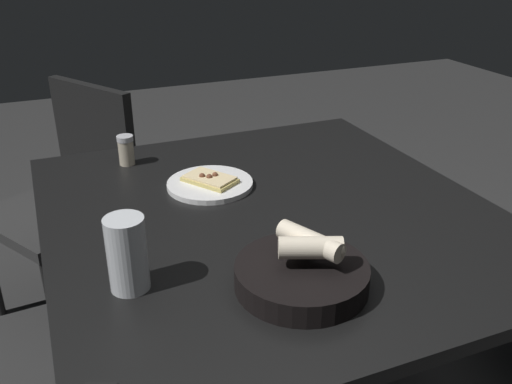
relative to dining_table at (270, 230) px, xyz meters
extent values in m
cube|color=black|center=(0.00, 0.00, 0.04)|extent=(1.06, 1.13, 0.03)
cylinder|color=black|center=(-0.47, -0.51, -0.32)|extent=(0.04, 0.04, 0.70)
cylinder|color=black|center=(0.47, -0.51, -0.32)|extent=(0.04, 0.04, 0.70)
cylinder|color=white|center=(0.09, -0.19, 0.06)|extent=(0.23, 0.23, 0.01)
cube|color=tan|center=(0.09, -0.19, 0.07)|extent=(0.14, 0.16, 0.01)
cube|color=beige|center=(0.09, -0.19, 0.08)|extent=(0.13, 0.15, 0.01)
sphere|color=brown|center=(0.08, -0.19, 0.09)|extent=(0.02, 0.02, 0.02)
sphere|color=brown|center=(0.11, -0.19, 0.09)|extent=(0.02, 0.02, 0.02)
sphere|color=brown|center=(0.10, -0.18, 0.09)|extent=(0.02, 0.02, 0.02)
cylinder|color=black|center=(0.07, 0.32, 0.08)|extent=(0.26, 0.26, 0.05)
cylinder|color=beige|center=(0.06, 0.33, 0.14)|extent=(0.13, 0.08, 0.04)
cylinder|color=beige|center=(0.05, 0.30, 0.15)|extent=(0.09, 0.14, 0.04)
cylinder|color=#9F2114|center=(0.13, 0.30, 0.08)|extent=(0.06, 0.06, 0.03)
cylinder|color=silver|center=(0.38, 0.19, 0.13)|extent=(0.08, 0.08, 0.15)
cylinder|color=gold|center=(0.38, 0.19, 0.08)|extent=(0.07, 0.07, 0.05)
cylinder|color=#BFB299|center=(0.27, -0.43, 0.09)|extent=(0.04, 0.04, 0.07)
cylinder|color=maroon|center=(0.27, -0.43, 0.08)|extent=(0.04, 0.04, 0.04)
cylinder|color=#B7B7BC|center=(0.27, -0.43, 0.14)|extent=(0.05, 0.05, 0.01)
cube|color=#292929|center=(0.48, -0.82, -0.26)|extent=(0.60, 0.60, 0.04)
cube|color=black|center=(0.31, -0.92, -0.03)|extent=(0.24, 0.38, 0.42)
cylinder|color=black|center=(0.55, -0.56, -0.48)|extent=(0.03, 0.03, 0.40)
cylinder|color=black|center=(0.41, -1.08, -0.48)|extent=(0.03, 0.03, 0.40)
cylinder|color=black|center=(0.22, -0.75, -0.48)|extent=(0.03, 0.03, 0.40)
cylinder|color=black|center=(-0.77, -0.13, -0.48)|extent=(0.03, 0.03, 0.40)
camera|label=1|loc=(0.49, 1.10, 0.67)|focal=38.89mm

